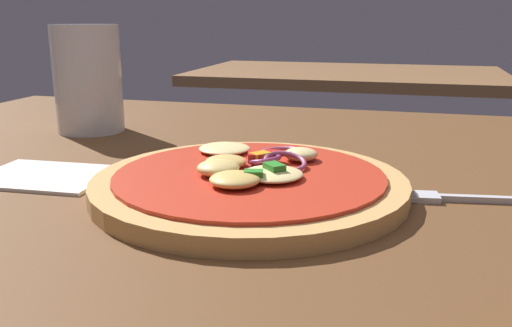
# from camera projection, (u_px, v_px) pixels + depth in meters

# --- Properties ---
(dining_table) EXTENTS (1.11, 0.84, 0.03)m
(dining_table) POSITION_uv_depth(u_px,v_px,m) (291.00, 207.00, 0.45)
(dining_table) COLOR brown
(dining_table) RESTS_ON ground
(pizza) EXTENTS (0.25, 0.25, 0.03)m
(pizza) POSITION_uv_depth(u_px,v_px,m) (249.00, 182.00, 0.44)
(pizza) COLOR tan
(pizza) RESTS_ON dining_table
(fork) EXTENTS (0.18, 0.04, 0.00)m
(fork) POSITION_uv_depth(u_px,v_px,m) (470.00, 199.00, 0.42)
(fork) COLOR silver
(fork) RESTS_ON dining_table
(beer_glass) EXTENTS (0.08, 0.08, 0.13)m
(beer_glass) POSITION_uv_depth(u_px,v_px,m) (88.00, 85.00, 0.67)
(beer_glass) COLOR silver
(beer_glass) RESTS_ON dining_table
(napkin) EXTENTS (0.12, 0.09, 0.00)m
(napkin) POSITION_uv_depth(u_px,v_px,m) (45.00, 176.00, 0.49)
(napkin) COLOR white
(napkin) RESTS_ON dining_table
(background_table) EXTENTS (0.78, 0.47, 0.03)m
(background_table) POSITION_uv_depth(u_px,v_px,m) (348.00, 76.00, 1.43)
(background_table) COLOR brown
(background_table) RESTS_ON ground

